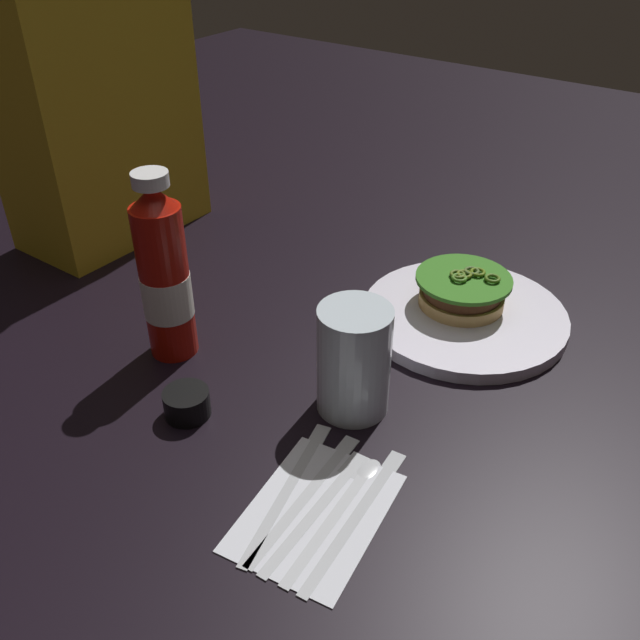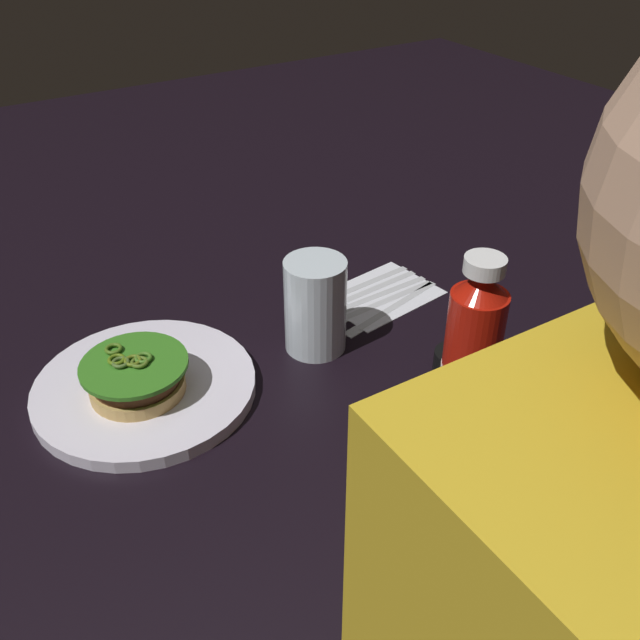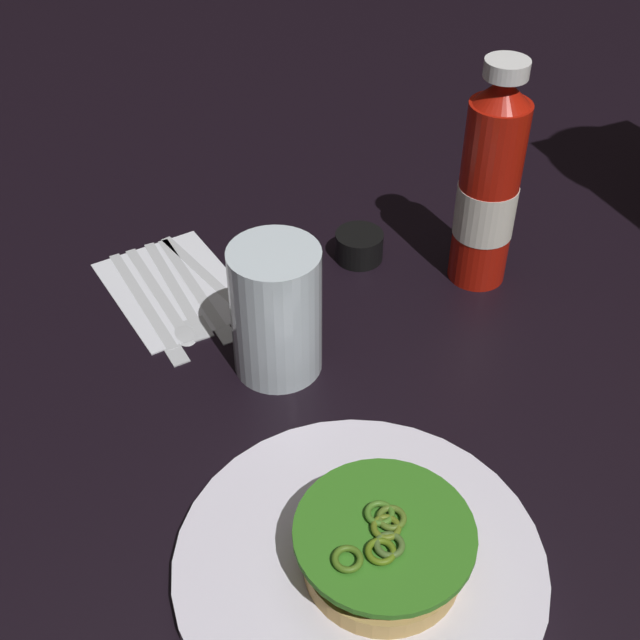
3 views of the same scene
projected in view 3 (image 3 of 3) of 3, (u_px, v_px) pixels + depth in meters
The scene contains 12 objects.
ground_plane at pixel (393, 396), 0.81m from camera, with size 3.00×3.00×0.00m, color black.
dinner_plate at pixel (359, 565), 0.66m from camera, with size 0.29×0.29×0.02m, color white.
burger_sandwich at pixel (383, 548), 0.63m from camera, with size 0.14×0.14×0.05m.
ketchup_bottle at pixel (488, 188), 0.88m from camera, with size 0.07×0.07×0.26m.
water_glass at pixel (276, 311), 0.80m from camera, with size 0.09×0.09×0.14m, color silver.
condiment_cup at pixel (359, 246), 0.97m from camera, with size 0.06×0.06×0.03m, color black.
napkin at pixel (174, 287), 0.94m from camera, with size 0.18×0.13×0.00m, color white.
butter_knife at pixel (150, 310), 0.90m from camera, with size 0.21×0.04×0.00m.
spoon_utensil at pixel (167, 305), 0.91m from camera, with size 0.19×0.04×0.00m.
fork_utensil at pixel (180, 294), 0.93m from camera, with size 0.19×0.03×0.00m.
table_knife at pixel (199, 292), 0.93m from camera, with size 0.21×0.03×0.00m.
steak_knife at pixel (218, 285), 0.94m from camera, with size 0.21×0.07×0.00m.
Camera 3 is at (0.49, -0.29, 0.59)m, focal length 46.99 mm.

